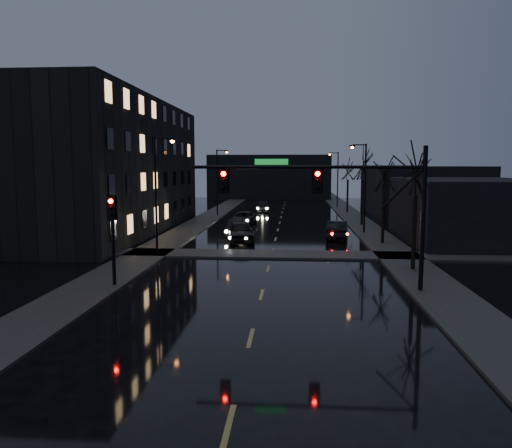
% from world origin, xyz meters
% --- Properties ---
extents(ground, '(160.00, 160.00, 0.00)m').
position_xyz_m(ground, '(0.00, 0.00, 0.00)').
color(ground, black).
rests_on(ground, ground).
extents(sidewalk_left, '(3.00, 140.00, 0.12)m').
position_xyz_m(sidewalk_left, '(-8.50, 35.00, 0.06)').
color(sidewalk_left, '#2D2D2B').
rests_on(sidewalk_left, ground).
extents(sidewalk_right, '(3.00, 140.00, 0.12)m').
position_xyz_m(sidewalk_right, '(8.50, 35.00, 0.06)').
color(sidewalk_right, '#2D2D2B').
rests_on(sidewalk_right, ground).
extents(sidewalk_cross, '(40.00, 3.00, 0.12)m').
position_xyz_m(sidewalk_cross, '(0.00, 18.50, 0.06)').
color(sidewalk_cross, '#2D2D2B').
rests_on(sidewalk_cross, ground).
extents(apartment_block, '(12.00, 30.00, 12.00)m').
position_xyz_m(apartment_block, '(-16.50, 30.00, 6.00)').
color(apartment_block, black).
rests_on(apartment_block, ground).
extents(commercial_right_near, '(10.00, 14.00, 5.00)m').
position_xyz_m(commercial_right_near, '(15.50, 26.00, 2.50)').
color(commercial_right_near, black).
rests_on(commercial_right_near, ground).
extents(commercial_right_far, '(12.00, 18.00, 6.00)m').
position_xyz_m(commercial_right_far, '(17.00, 48.00, 3.00)').
color(commercial_right_far, black).
rests_on(commercial_right_far, ground).
extents(far_block, '(22.00, 10.00, 8.00)m').
position_xyz_m(far_block, '(-3.00, 78.00, 4.00)').
color(far_block, black).
rests_on(far_block, ground).
extents(signal_mast, '(11.11, 0.41, 7.00)m').
position_xyz_m(signal_mast, '(3.85, 9.00, 4.87)').
color(signal_mast, black).
rests_on(signal_mast, ground).
extents(signal_pole_left, '(0.35, 0.41, 4.53)m').
position_xyz_m(signal_pole_left, '(-7.50, 8.99, 3.01)').
color(signal_pole_left, black).
rests_on(signal_pole_left, ground).
extents(tree_near, '(3.52, 3.52, 8.08)m').
position_xyz_m(tree_near, '(8.40, 14.00, 6.22)').
color(tree_near, black).
rests_on(tree_near, ground).
extents(tree_mid_a, '(3.30, 3.30, 7.58)m').
position_xyz_m(tree_mid_a, '(8.40, 24.00, 5.83)').
color(tree_mid_a, black).
rests_on(tree_mid_a, ground).
extents(tree_mid_b, '(3.74, 3.74, 8.59)m').
position_xyz_m(tree_mid_b, '(8.40, 36.00, 6.61)').
color(tree_mid_b, black).
rests_on(tree_mid_b, ground).
extents(tree_far, '(3.43, 3.43, 7.88)m').
position_xyz_m(tree_far, '(8.40, 50.00, 6.06)').
color(tree_far, black).
rests_on(tree_far, ground).
extents(streetlight_l_near, '(1.53, 0.28, 8.00)m').
position_xyz_m(streetlight_l_near, '(-7.58, 18.00, 4.77)').
color(streetlight_l_near, black).
rests_on(streetlight_l_near, ground).
extents(streetlight_l_far, '(1.53, 0.28, 8.00)m').
position_xyz_m(streetlight_l_far, '(-7.58, 45.00, 4.77)').
color(streetlight_l_far, black).
rests_on(streetlight_l_far, ground).
extents(streetlight_r_mid, '(1.53, 0.28, 8.00)m').
position_xyz_m(streetlight_r_mid, '(7.58, 30.00, 4.77)').
color(streetlight_r_mid, black).
rests_on(streetlight_r_mid, ground).
extents(streetlight_r_far, '(1.53, 0.28, 8.00)m').
position_xyz_m(streetlight_r_far, '(7.58, 58.00, 4.77)').
color(streetlight_r_far, black).
rests_on(streetlight_r_far, ground).
extents(oncoming_car_a, '(2.63, 5.22, 1.71)m').
position_xyz_m(oncoming_car_a, '(-2.68, 24.16, 0.85)').
color(oncoming_car_a, black).
rests_on(oncoming_car_a, ground).
extents(oncoming_car_b, '(1.46, 4.19, 1.38)m').
position_xyz_m(oncoming_car_b, '(-3.48, 27.78, 0.69)').
color(oncoming_car_b, black).
rests_on(oncoming_car_b, ground).
extents(oncoming_car_c, '(2.62, 4.95, 1.33)m').
position_xyz_m(oncoming_car_c, '(-3.72, 36.15, 0.66)').
color(oncoming_car_c, black).
rests_on(oncoming_car_c, ground).
extents(oncoming_car_d, '(2.07, 4.57, 1.30)m').
position_xyz_m(oncoming_car_d, '(-2.52, 50.78, 0.65)').
color(oncoming_car_d, black).
rests_on(oncoming_car_d, ground).
extents(lead_car, '(2.19, 4.76, 1.51)m').
position_xyz_m(lead_car, '(5.13, 26.59, 0.76)').
color(lead_car, black).
rests_on(lead_car, ground).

